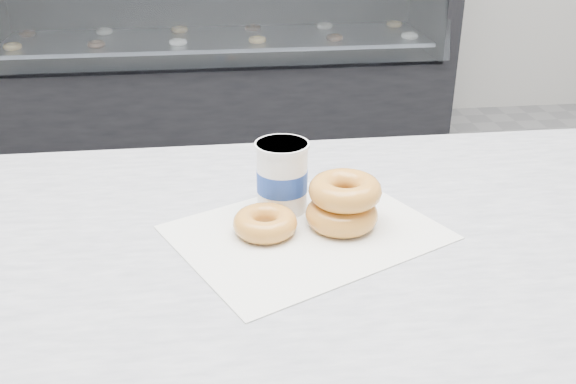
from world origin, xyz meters
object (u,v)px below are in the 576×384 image
display_case (218,55)px  donut_single (265,223)px  donut_stack (343,202)px  coffee_cup (282,176)px

display_case → donut_single: 2.71m
donut_stack → donut_single: bearing=-175.3°
display_case → donut_single: bearing=-89.7°
donut_single → coffee_cup: 0.08m
display_case → coffee_cup: 2.65m
display_case → donut_stack: display_case is taller
donut_stack → coffee_cup: (-0.08, 0.06, 0.02)m
coffee_cup → donut_stack: bearing=-52.2°
display_case → donut_single: display_case is taller
display_case → donut_stack: (0.12, -2.67, 0.45)m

